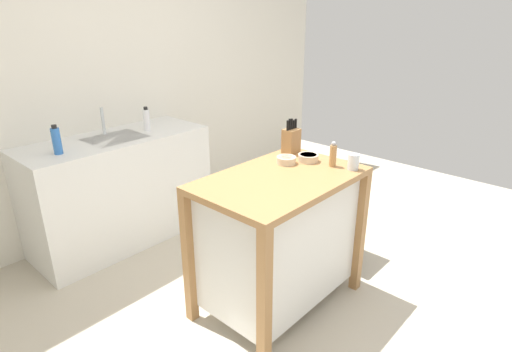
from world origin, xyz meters
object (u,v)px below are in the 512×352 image
Objects in this scene: knife_block at (291,140)px; kitchen_island at (279,236)px; pepper_grinder at (333,155)px; bottle_hand_soap at (147,120)px; bottle_spray_cleaner at (57,141)px; trash_bin at (333,219)px; bowl_ceramic_wide at (308,158)px; drinking_cup at (353,162)px; sink_faucet at (103,121)px; bowl_ceramic_small at (286,160)px.

kitchen_island is at bearing -149.71° from knife_block.
pepper_grinder is 0.82× the size of bottle_hand_soap.
trash_bin is at bearing -43.32° from bottle_spray_cleaner.
bottle_spray_cleaner is (-1.03, 1.40, 0.06)m from bowl_ceramic_wide.
pepper_grinder is (-0.04, 0.13, 0.03)m from drinking_cup.
pepper_grinder is at bearing -72.10° from sink_faucet.
kitchen_island is 1.58m from bottle_hand_soap.
bowl_ceramic_small is (-0.20, -0.12, -0.07)m from knife_block.
bottle_spray_cleaner reaches higher than bowl_ceramic_wide.
knife_block reaches higher than pepper_grinder.
trash_bin is 3.02× the size of bottle_spray_cleaner.
kitchen_island is at bearing 160.01° from pepper_grinder.
bottle_hand_soap is at bearing 104.34° from knife_block.
pepper_grinder reaches higher than bowl_ceramic_wide.
sink_faucet is at bearing 108.82° from bowl_ceramic_wide.
bottle_hand_soap reaches higher than bowl_ceramic_wide.
knife_block is at bearing -47.66° from bottle_spray_cleaner.
knife_block reaches higher than kitchen_island.
knife_block reaches higher than bottle_hand_soap.
sink_faucet reaches higher than drinking_cup.
bottle_spray_cleaner reaches higher than kitchen_island.
sink_faucet reaches higher than trash_bin.
bottle_spray_cleaner is (-1.06, 1.57, 0.01)m from pepper_grinder.
sink_faucet is (-0.56, 1.63, 0.08)m from bowl_ceramic_wide.
kitchen_island is 0.68m from knife_block.
bowl_ceramic_small is 1.39m from bottle_hand_soap.
pepper_grinder is (0.03, -0.17, 0.05)m from bowl_ceramic_wide.
drinking_cup is (0.40, -0.26, 0.45)m from kitchen_island.
bottle_spray_cleaner reaches higher than bottle_hand_soap.
bowl_ceramic_small is (-0.13, 0.08, -0.00)m from bowl_ceramic_wide.
bottle_hand_soap is at bearing -29.59° from sink_faucet.
bowl_ceramic_small is 1.60m from bottle_spray_cleaner.
bowl_ceramic_small is 1.61m from sink_faucet.
drinking_cup reaches higher than kitchen_island.
bowl_ceramic_small is 0.20× the size of trash_bin.
bowl_ceramic_small reaches higher than trash_bin.
pepper_grinder is (0.16, -0.25, 0.05)m from bowl_ceramic_small.
bowl_ceramic_wide is (0.34, 0.04, 0.43)m from kitchen_island.
bottle_spray_cleaner is (-0.77, -0.06, 0.00)m from bottle_hand_soap.
bottle_spray_cleaner reaches higher than trash_bin.
knife_block is at bearing 30.29° from kitchen_island.
sink_faucet is at bearing 107.90° from pepper_grinder.
sink_faucet is (-0.62, 1.44, 0.01)m from knife_block.
bottle_spray_cleaner is (-1.10, 1.20, -0.00)m from knife_block.
kitchen_island is 4.74× the size of sink_faucet.
sink_faucet reaches higher than pepper_grinder.
knife_block is 2.46× the size of drinking_cup.
drinking_cup is at bearing -72.20° from sink_faucet.
trash_bin is at bearing -58.58° from sink_faucet.
bowl_ceramic_wide is at bearing -108.51° from knife_block.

